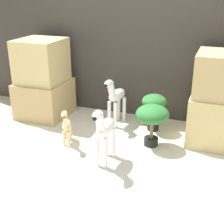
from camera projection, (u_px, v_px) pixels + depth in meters
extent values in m
plane|color=beige|center=(87.00, 172.00, 3.21)|extent=(14.00, 14.00, 0.00)
cube|color=#38332D|center=(136.00, 39.00, 4.26)|extent=(6.40, 0.08, 2.20)
cube|color=tan|center=(45.00, 98.00, 4.52)|extent=(0.66, 0.69, 0.51)
cube|color=#D1B775|center=(41.00, 61.00, 4.31)|extent=(0.59, 0.62, 0.59)
cube|color=#D1B775|center=(218.00, 119.00, 3.74)|extent=(0.66, 0.69, 0.59)
cube|color=tan|center=(224.00, 75.00, 3.53)|extent=(0.62, 0.65, 0.50)
cylinder|color=white|center=(105.00, 153.00, 3.22)|extent=(0.05, 0.05, 0.35)
cylinder|color=white|center=(97.00, 152.00, 3.25)|extent=(0.05, 0.05, 0.35)
cylinder|color=white|center=(114.00, 142.00, 3.44)|extent=(0.05, 0.05, 0.35)
cylinder|color=white|center=(106.00, 141.00, 3.47)|extent=(0.05, 0.05, 0.35)
ellipsoid|color=white|center=(106.00, 127.00, 3.25)|extent=(0.15, 0.36, 0.15)
cylinder|color=white|center=(100.00, 121.00, 3.07)|extent=(0.09, 0.15, 0.22)
ellipsoid|color=white|center=(97.00, 115.00, 2.98)|extent=(0.09, 0.16, 0.09)
sphere|color=black|center=(95.00, 119.00, 2.93)|extent=(0.05, 0.05, 0.05)
cube|color=black|center=(100.00, 120.00, 3.07)|extent=(0.02, 0.09, 0.18)
cylinder|color=white|center=(115.00, 115.00, 4.15)|extent=(0.05, 0.05, 0.35)
cylinder|color=white|center=(109.00, 114.00, 4.20)|extent=(0.05, 0.05, 0.35)
cylinder|color=white|center=(124.00, 109.00, 4.35)|extent=(0.05, 0.05, 0.35)
cylinder|color=white|center=(119.00, 108.00, 4.40)|extent=(0.05, 0.05, 0.35)
ellipsoid|color=white|center=(117.00, 95.00, 4.18)|extent=(0.21, 0.38, 0.15)
cylinder|color=white|center=(111.00, 89.00, 4.02)|extent=(0.11, 0.16, 0.22)
ellipsoid|color=white|center=(109.00, 84.00, 3.93)|extent=(0.11, 0.17, 0.09)
sphere|color=black|center=(106.00, 85.00, 3.88)|extent=(0.05, 0.05, 0.05)
cube|color=black|center=(111.00, 88.00, 4.01)|extent=(0.04, 0.09, 0.18)
cylinder|color=#E0C184|center=(69.00, 138.00, 3.71)|extent=(0.03, 0.03, 0.18)
cylinder|color=#E0C184|center=(64.00, 139.00, 3.71)|extent=(0.03, 0.03, 0.18)
cylinder|color=#E0C184|center=(70.00, 132.00, 3.88)|extent=(0.03, 0.03, 0.18)
cylinder|color=#E0C184|center=(65.00, 132.00, 3.88)|extent=(0.03, 0.03, 0.18)
ellipsoid|color=#E0C184|center=(67.00, 125.00, 3.74)|extent=(0.20, 0.28, 0.10)
cylinder|color=#E0C184|center=(65.00, 120.00, 3.59)|extent=(0.09, 0.12, 0.21)
ellipsoid|color=#E0C184|center=(64.00, 115.00, 3.50)|extent=(0.12, 0.15, 0.08)
sphere|color=brown|center=(64.00, 117.00, 3.45)|extent=(0.04, 0.04, 0.04)
cylinder|color=black|center=(153.00, 126.00, 4.13)|extent=(0.15, 0.15, 0.09)
cylinder|color=brown|center=(154.00, 116.00, 4.07)|extent=(0.04, 0.04, 0.22)
ellipsoid|color=#286B2D|center=(154.00, 101.00, 3.99)|extent=(0.32, 0.32, 0.18)
cylinder|color=black|center=(151.00, 141.00, 3.73)|extent=(0.17, 0.17, 0.10)
cylinder|color=brown|center=(152.00, 130.00, 3.68)|extent=(0.04, 0.04, 0.20)
ellipsoid|color=#286B2D|center=(152.00, 114.00, 3.60)|extent=(0.39, 0.39, 0.21)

